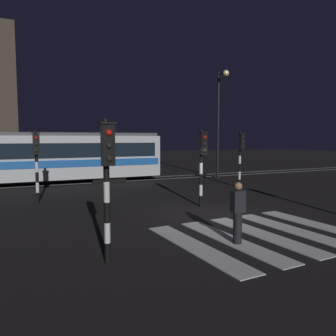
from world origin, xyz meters
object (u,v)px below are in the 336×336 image
at_px(traffic_light_corner_far_left, 36,155).
at_px(traffic_light_corner_far_right, 241,151).
at_px(traffic_light_corner_near_left, 107,169).
at_px(pedestrian_waiting_at_kerb, 238,213).
at_px(traffic_light_median_centre, 202,156).
at_px(street_lamp_trackside_right, 220,112).
at_px(tram, 39,157).

height_order(traffic_light_corner_far_left, traffic_light_corner_far_right, traffic_light_corner_far_right).
height_order(traffic_light_corner_near_left, pedestrian_waiting_at_kerb, traffic_light_corner_near_left).
height_order(traffic_light_median_centre, traffic_light_corner_far_right, traffic_light_corner_far_right).
relative_size(traffic_light_corner_far_left, traffic_light_corner_far_right, 0.99).
bearing_deg(street_lamp_trackside_right, traffic_light_corner_near_left, -131.87).
distance_m(traffic_light_corner_far_left, tram, 6.44).
xyz_separation_m(traffic_light_corner_far_left, street_lamp_trackside_right, (12.66, 4.58, 2.65)).
xyz_separation_m(traffic_light_median_centre, traffic_light_corner_far_right, (4.93, 3.90, 0.01)).
distance_m(traffic_light_corner_far_left, traffic_light_corner_far_right, 11.16).
distance_m(traffic_light_corner_near_left, tram, 14.88).
bearing_deg(traffic_light_median_centre, street_lamp_trackside_right, 52.43).
xyz_separation_m(traffic_light_corner_near_left, traffic_light_corner_far_left, (-0.97, 8.46, -0.06)).
height_order(traffic_light_corner_far_right, street_lamp_trackside_right, street_lamp_trackside_right).
xyz_separation_m(traffic_light_corner_near_left, pedestrian_waiting_at_kerb, (3.58, -0.04, -1.32)).
height_order(traffic_light_corner_near_left, street_lamp_trackside_right, street_lamp_trackside_right).
xyz_separation_m(traffic_light_corner_near_left, street_lamp_trackside_right, (11.68, 13.03, 2.59)).
height_order(traffic_light_corner_far_left, tram, tram).
xyz_separation_m(traffic_light_corner_near_left, traffic_light_median_centre, (5.26, 4.68, -0.05)).
xyz_separation_m(traffic_light_median_centre, street_lamp_trackside_right, (6.43, 8.36, 2.64)).
relative_size(traffic_light_corner_far_right, pedestrian_waiting_at_kerb, 1.91).
height_order(traffic_light_corner_near_left, tram, tram).
height_order(traffic_light_corner_far_left, pedestrian_waiting_at_kerb, traffic_light_corner_far_left).
height_order(traffic_light_median_centre, street_lamp_trackside_right, street_lamp_trackside_right).
distance_m(traffic_light_corner_far_right, pedestrian_waiting_at_kerb, 10.94).
distance_m(traffic_light_corner_far_left, street_lamp_trackside_right, 13.72).
relative_size(traffic_light_median_centre, tram, 0.21).
bearing_deg(tram, traffic_light_corner_far_left, -94.49).
xyz_separation_m(traffic_light_corner_far_right, street_lamp_trackside_right, (1.49, 4.46, 2.63)).
bearing_deg(street_lamp_trackside_right, traffic_light_median_centre, -127.57).
bearing_deg(traffic_light_corner_far_left, pedestrian_waiting_at_kerb, -61.83).
distance_m(street_lamp_trackside_right, tram, 12.66).
bearing_deg(tram, street_lamp_trackside_right, -8.60).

